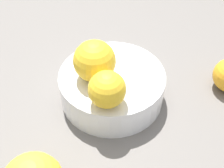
% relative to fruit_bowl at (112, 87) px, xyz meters
% --- Properties ---
extents(ground_plane, '(1.10, 1.10, 0.02)m').
position_rel_fruit_bowl_xyz_m(ground_plane, '(0.00, 0.00, -0.04)').
color(ground_plane, '#66605B').
extents(fruit_bowl, '(0.19, 0.19, 0.06)m').
position_rel_fruit_bowl_xyz_m(fruit_bowl, '(0.00, 0.00, 0.00)').
color(fruit_bowl, white).
rests_on(fruit_bowl, ground_plane).
extents(orange_in_bowl_0, '(0.07, 0.07, 0.07)m').
position_rel_fruit_bowl_xyz_m(orange_in_bowl_0, '(-0.00, 0.03, 0.07)').
color(orange_in_bowl_0, yellow).
rests_on(orange_in_bowl_0, fruit_bowl).
extents(orange_in_bowl_1, '(0.06, 0.06, 0.06)m').
position_rel_fruit_bowl_xyz_m(orange_in_bowl_1, '(-0.06, 0.02, 0.06)').
color(orange_in_bowl_1, yellow).
rests_on(orange_in_bowl_1, fruit_bowl).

